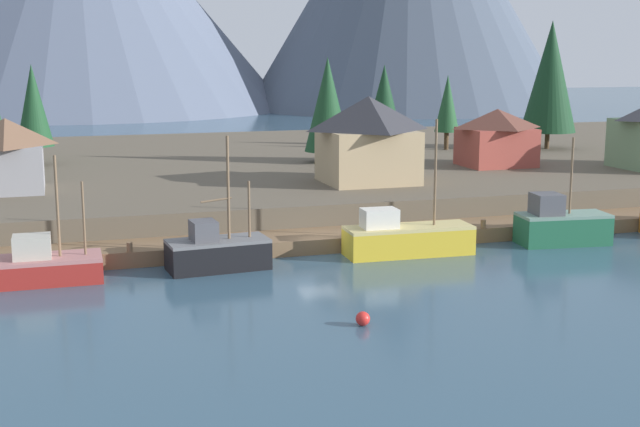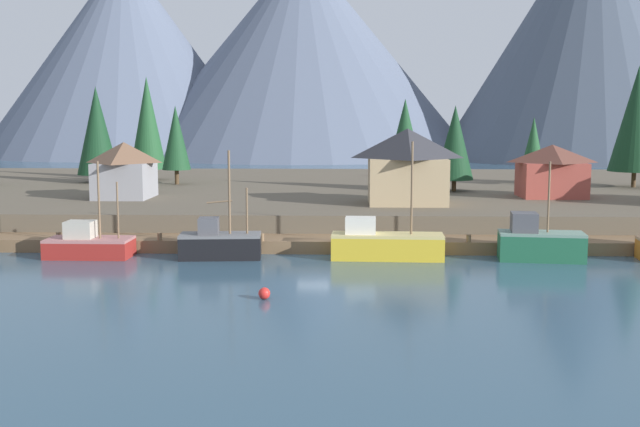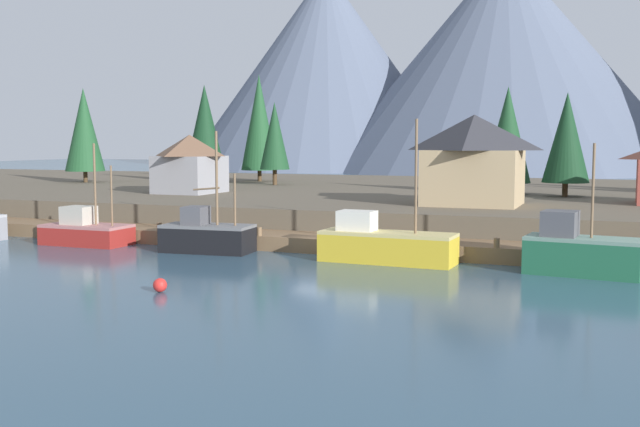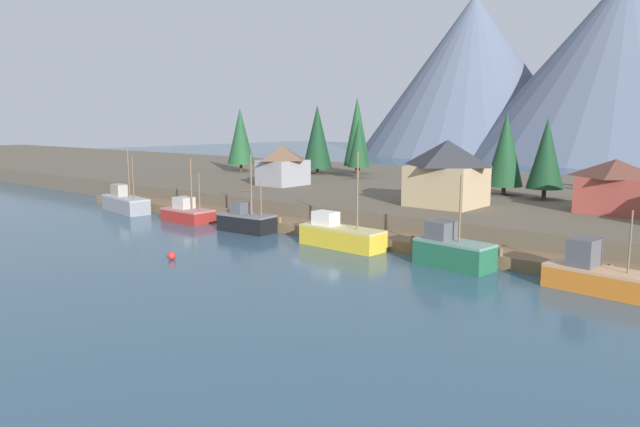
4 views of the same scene
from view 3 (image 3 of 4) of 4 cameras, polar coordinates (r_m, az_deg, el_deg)
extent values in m
cube|color=#335166|center=(69.22, 5.64, -1.18)|extent=(400.00, 400.00, 1.00)
cube|color=brown|center=(52.14, 0.24, -2.21)|extent=(80.00, 4.00, 1.00)
cylinder|color=brown|center=(60.76, -18.28, -1.11)|extent=(0.36, 0.36, 1.60)
cylinder|color=brown|center=(56.01, -11.97, -1.49)|extent=(0.36, 0.36, 1.60)
cylinder|color=brown|center=(52.06, -4.59, -1.91)|extent=(0.36, 0.36, 1.60)
cylinder|color=brown|center=(49.10, 3.84, -2.35)|extent=(0.36, 0.36, 1.60)
cylinder|color=brown|center=(47.33, 13.12, -2.77)|extent=(0.36, 0.36, 1.60)
cylinder|color=brown|center=(46.87, 22.85, -3.14)|extent=(0.36, 0.36, 1.60)
cube|color=brown|center=(80.62, 7.98, 0.98)|extent=(400.00, 56.00, 2.50)
cone|color=slate|center=(216.27, 0.44, 10.77)|extent=(79.16, 79.16, 55.09)
cone|color=slate|center=(203.61, 13.65, 11.09)|extent=(93.95, 93.95, 56.04)
cube|color=maroon|center=(57.39, -17.12, -1.62)|extent=(6.33, 3.09, 1.27)
cube|color=#AD6C6A|center=(57.30, -17.14, -0.89)|extent=(6.33, 3.09, 0.20)
cube|color=#B2AD9E|center=(57.65, -17.67, -0.12)|extent=(2.09, 1.81, 1.30)
cylinder|color=brown|center=(56.54, -16.56, 2.11)|extent=(0.16, 0.16, 5.84)
cylinder|color=brown|center=(55.72, -15.39, 1.30)|extent=(0.14, 0.14, 4.28)
cube|color=black|center=(51.71, -8.44, -1.97)|extent=(6.26, 3.21, 1.66)
cube|color=slate|center=(51.60, -8.46, -0.94)|extent=(6.26, 3.21, 0.20)
cube|color=#4C4C51|center=(51.89, -9.32, -0.13)|extent=(1.62, 1.85, 1.22)
cylinder|color=brown|center=(51.04, -7.77, 2.64)|extent=(0.18, 0.18, 6.26)
cylinder|color=brown|center=(50.60, -6.42, 1.04)|extent=(0.15, 0.15, 3.46)
cylinder|color=brown|center=(51.40, -8.54, 1.85)|extent=(1.91, 0.28, 0.28)
cube|color=gold|center=(46.90, 5.09, -2.67)|extent=(8.43, 2.96, 1.70)
cube|color=tan|center=(46.78, 5.10, -1.52)|extent=(8.43, 2.96, 0.20)
cube|color=silver|center=(47.37, 2.79, -0.54)|extent=(2.32, 1.64, 1.24)
cylinder|color=brown|center=(45.96, 7.22, 2.78)|extent=(0.16, 0.16, 6.90)
cube|color=#1E5B3D|center=(44.87, 19.13, -3.17)|extent=(6.41, 3.33, 1.92)
cube|color=gray|center=(44.73, 19.17, -1.83)|extent=(6.41, 3.33, 0.20)
cube|color=#4C4C51|center=(44.85, 17.58, -0.72)|extent=(2.07, 2.16, 1.43)
cylinder|color=brown|center=(44.42, 19.82, 1.62)|extent=(0.15, 0.15, 5.23)
cube|color=tan|center=(60.25, 11.44, 2.66)|extent=(7.11, 6.49, 4.27)
pyramid|color=#2D2D33|center=(60.19, 11.50, 6.00)|extent=(7.47, 6.82, 2.74)
cube|color=gray|center=(73.99, -9.73, 2.91)|extent=(5.20, 6.03, 3.55)
pyramid|color=brown|center=(73.92, -9.77, 5.07)|extent=(5.46, 6.34, 2.04)
cylinder|color=#4C3823|center=(96.49, -17.20, 2.66)|extent=(0.50, 0.50, 1.36)
cone|color=#1E4C28|center=(96.41, -17.30, 6.04)|extent=(4.73, 4.73, 9.99)
cylinder|color=#4C3823|center=(93.15, -8.60, 2.65)|extent=(0.50, 0.50, 1.03)
cone|color=#14381E|center=(93.06, -8.65, 6.26)|extent=(5.01, 5.01, 10.72)
cylinder|color=#4C3823|center=(94.81, -4.56, 2.86)|extent=(0.50, 0.50, 1.40)
cone|color=#1E4C28|center=(94.75, -4.59, 6.83)|extent=(4.55, 4.55, 11.75)
cylinder|color=#4C3823|center=(86.87, -3.42, 2.75)|extent=(0.50, 0.50, 1.76)
cone|color=#194223|center=(86.78, -3.43, 5.85)|extent=(3.41, 3.41, 7.64)
cylinder|color=#4C3823|center=(71.66, 17.92, 1.73)|extent=(0.50, 0.50, 1.27)
cone|color=#14381E|center=(71.53, 18.03, 5.45)|extent=(4.15, 4.15, 8.05)
cylinder|color=#4C3823|center=(73.29, 13.81, 1.84)|extent=(0.50, 0.50, 1.09)
cone|color=#194223|center=(73.16, 13.90, 5.77)|extent=(4.42, 4.42, 8.94)
sphere|color=red|center=(38.53, -11.93, -5.29)|extent=(0.70, 0.70, 0.70)
camera|label=1|loc=(35.54, -78.91, 10.22)|focal=48.12mm
camera|label=2|loc=(20.32, -105.56, 7.69)|focal=42.76mm
camera|label=4|loc=(20.36, 105.41, 9.89)|focal=33.40mm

